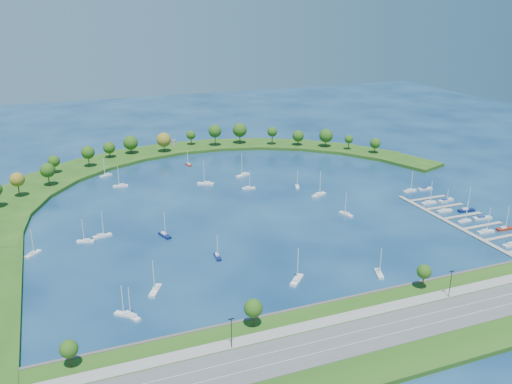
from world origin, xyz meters
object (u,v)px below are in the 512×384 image
object	(u,v)px
moored_boat_7	(33,253)
docked_boat_5	(482,218)
moored_boat_17	(165,235)
docked_boat_11	(425,189)
moored_boat_9	(379,273)
moored_boat_11	(188,164)
moored_boat_6	(132,315)
docked_boat_6	(445,210)
docked_boat_4	(465,220)
docked_boat_7	(466,210)
harbor_tower	(174,143)
docked_boat_8	(429,202)
moored_boat_8	(206,183)
docked_boat_0	(512,244)
moored_boat_2	(106,175)
moored_boat_15	(121,185)
moored_boat_18	(249,188)
moored_boat_10	(297,279)
moored_boat_1	(319,194)
dock_system	(465,222)
docked_boat_9	(446,200)
moored_boat_0	(243,175)
docked_boat_2	(486,231)
moored_boat_5	(86,241)
moored_boat_16	(125,314)
moored_boat_12	(346,214)
moored_boat_4	(102,235)
moored_boat_13	(155,290)
moored_boat_3	(297,186)
docked_boat_3	(504,228)
docked_boat_10	(410,190)

from	to	relation	value
moored_boat_7	docked_boat_5	xyz separation A→B (m)	(201.02, -37.18, -0.20)
moored_boat_17	docked_boat_11	distance (m)	148.57
moored_boat_9	moored_boat_11	size ratio (longest dim) A/B	1.16
moored_boat_6	docked_boat_6	xyz separation A→B (m)	(160.20, 38.92, 0.02)
docked_boat_4	docked_boat_7	bearing A→B (deg)	44.23
harbor_tower	docked_boat_8	bearing A→B (deg)	-57.91
moored_boat_8	docked_boat_0	distance (m)	160.38
moored_boat_2	moored_boat_15	size ratio (longest dim) A/B	0.92
moored_boat_18	moored_boat_10	bearing A→B (deg)	-91.67
harbor_tower	moored_boat_17	size ratio (longest dim) A/B	0.40
moored_boat_1	docked_boat_8	bearing A→B (deg)	-57.30
dock_system	moored_boat_10	size ratio (longest dim) A/B	6.13
dock_system	moored_boat_2	world-z (taller)	moored_boat_2
moored_boat_17	docked_boat_9	xyz separation A→B (m)	(146.37, -10.09, -0.21)
moored_boat_0	docked_boat_11	distance (m)	104.52
docked_boat_2	docked_boat_4	world-z (taller)	docked_boat_2
moored_boat_5	moored_boat_9	size ratio (longest dim) A/B	0.97
moored_boat_16	docked_boat_6	bearing A→B (deg)	-127.57
docked_boat_7	moored_boat_5	bearing A→B (deg)	175.94
harbor_tower	moored_boat_12	world-z (taller)	moored_boat_12
moored_boat_4	moored_boat_8	bearing A→B (deg)	28.64
moored_boat_2	moored_boat_10	xyz separation A→B (m)	(50.79, -157.63, 0.07)
dock_system	docked_boat_9	distance (m)	28.37
harbor_tower	moored_boat_13	xyz separation A→B (m)	(-52.39, -192.03, -3.50)
moored_boat_0	moored_boat_8	world-z (taller)	moored_boat_0
moored_boat_1	moored_boat_11	distance (m)	95.98
docked_boat_0	docked_boat_11	distance (m)	74.80
moored_boat_12	docked_boat_0	distance (m)	74.24
dock_system	moored_boat_0	distance (m)	128.24
moored_boat_11	moored_boat_15	xyz separation A→B (m)	(-46.37, -27.24, 0.06)
moored_boat_18	dock_system	bearing A→B (deg)	-37.12
moored_boat_15	docked_boat_4	xyz separation A→B (m)	(144.33, -111.86, -0.05)
moored_boat_6	moored_boat_18	distance (m)	134.42
moored_boat_13	moored_boat_8	bearing A→B (deg)	-176.74
moored_boat_7	moored_boat_18	bearing A→B (deg)	-24.22
moored_boat_3	moored_boat_8	distance (m)	52.03
moored_boat_17	docked_boat_2	world-z (taller)	docked_boat_2
docked_boat_11	docked_boat_9	bearing A→B (deg)	-92.32
docked_boat_8	docked_boat_6	bearing A→B (deg)	-88.74
docked_boat_9	docked_boat_11	size ratio (longest dim) A/B	1.14
docked_boat_3	docked_boat_10	bearing A→B (deg)	101.09
moored_boat_16	moored_boat_17	bearing A→B (deg)	-74.38
docked_boat_5	moored_boat_16	bearing A→B (deg)	-164.37
moored_boat_2	docked_boat_9	distance (m)	193.76
moored_boat_9	docked_boat_10	xyz separation A→B (m)	(69.65, 74.79, 0.01)
moored_boat_8	moored_boat_18	xyz separation A→B (m)	(20.11, -15.91, -0.10)
moored_boat_12	moored_boat_18	world-z (taller)	moored_boat_12
docked_boat_9	moored_boat_8	bearing A→B (deg)	137.76
docked_boat_9	docked_boat_11	world-z (taller)	docked_boat_9
moored_boat_11	docked_boat_0	world-z (taller)	docked_boat_0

